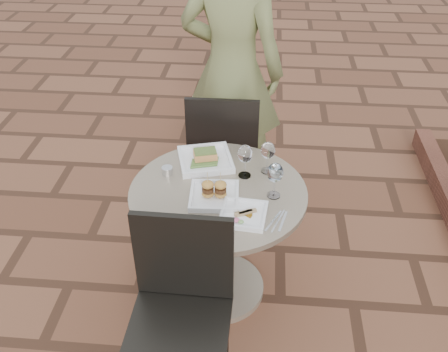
# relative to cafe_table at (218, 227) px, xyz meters

# --- Properties ---
(ground) EXTENTS (60.00, 60.00, 0.00)m
(ground) POSITION_rel_cafe_table_xyz_m (-0.06, -0.05, -0.48)
(ground) COLOR brown
(ground) RESTS_ON ground
(cafe_table) EXTENTS (0.90, 0.90, 0.73)m
(cafe_table) POSITION_rel_cafe_table_xyz_m (0.00, 0.00, 0.00)
(cafe_table) COLOR gray
(cafe_table) RESTS_ON ground
(chair_far) EXTENTS (0.44, 0.44, 0.93)m
(chair_far) POSITION_rel_cafe_table_xyz_m (-0.04, 0.71, 0.07)
(chair_far) COLOR black
(chair_far) RESTS_ON ground
(chair_near) EXTENTS (0.45, 0.45, 0.93)m
(chair_near) POSITION_rel_cafe_table_xyz_m (-0.11, -0.55, 0.07)
(chair_near) COLOR black
(chair_near) RESTS_ON ground
(diner) EXTENTS (0.77, 0.59, 1.87)m
(diner) POSITION_rel_cafe_table_xyz_m (-0.01, 1.00, 0.45)
(diner) COLOR #636839
(diner) RESTS_ON ground
(plate_salmon) EXTENTS (0.34, 0.34, 0.08)m
(plate_salmon) POSITION_rel_cafe_table_xyz_m (-0.09, 0.24, 0.27)
(plate_salmon) COLOR white
(plate_salmon) RESTS_ON cafe_table
(plate_sliders) EXTENTS (0.25, 0.25, 0.15)m
(plate_sliders) POSITION_rel_cafe_table_xyz_m (-0.01, -0.06, 0.28)
(plate_sliders) COLOR white
(plate_sliders) RESTS_ON cafe_table
(plate_tuna) EXTENTS (0.23, 0.23, 0.03)m
(plate_tuna) POSITION_rel_cafe_table_xyz_m (0.14, -0.19, 0.26)
(plate_tuna) COLOR white
(plate_tuna) RESTS_ON cafe_table
(wine_glass_right) EXTENTS (0.08, 0.08, 0.19)m
(wine_glass_right) POSITION_rel_cafe_table_xyz_m (0.28, -0.02, 0.38)
(wine_glass_right) COLOR white
(wine_glass_right) RESTS_ON cafe_table
(wine_glass_mid) EXTENTS (0.08, 0.08, 0.19)m
(wine_glass_mid) POSITION_rel_cafe_table_xyz_m (0.13, 0.14, 0.38)
(wine_glass_mid) COLOR white
(wine_glass_mid) RESTS_ON cafe_table
(wine_glass_far) EXTENTS (0.08, 0.08, 0.18)m
(wine_glass_far) POSITION_rel_cafe_table_xyz_m (0.24, 0.19, 0.37)
(wine_glass_far) COLOR white
(wine_glass_far) RESTS_ON cafe_table
(steel_ramekin) EXTENTS (0.07, 0.07, 0.04)m
(steel_ramekin) POSITION_rel_cafe_table_xyz_m (-0.28, 0.12, 0.27)
(steel_ramekin) COLOR silver
(steel_ramekin) RESTS_ON cafe_table
(cutlery_set) EXTENTS (0.13, 0.19, 0.00)m
(cutlery_set) POSITION_rel_cafe_table_xyz_m (0.30, -0.21, 0.25)
(cutlery_set) COLOR silver
(cutlery_set) RESTS_ON cafe_table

